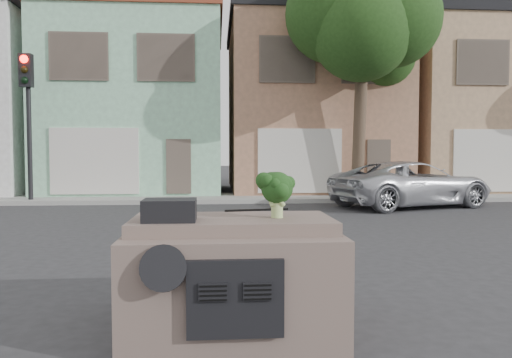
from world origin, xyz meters
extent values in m
plane|color=#303033|center=(0.00, 0.00, 0.00)|extent=(120.00, 120.00, 0.00)
cube|color=gray|center=(0.00, 10.50, 0.07)|extent=(40.00, 3.00, 0.15)
cube|color=#97D3AC|center=(-3.50, 14.50, 3.77)|extent=(7.20, 8.20, 7.55)
cube|color=#A77659|center=(4.00, 14.50, 3.77)|extent=(7.20, 8.20, 7.55)
cube|color=tan|center=(11.50, 14.50, 3.77)|extent=(7.20, 8.20, 7.55)
imported|color=silver|center=(6.13, 7.67, 0.00)|extent=(5.81, 4.00, 1.48)
cube|color=black|center=(-6.50, 9.50, 2.55)|extent=(0.40, 0.40, 5.10)
cube|color=#204016|center=(5.00, 9.80, 4.25)|extent=(4.40, 4.00, 8.50)
cube|color=#6E5B52|center=(0.00, -3.00, 0.56)|extent=(2.00, 1.80, 1.12)
cube|color=black|center=(-0.58, -3.35, 1.22)|extent=(0.48, 0.38, 0.20)
cube|color=black|center=(0.28, -2.62, 1.13)|extent=(0.69, 0.15, 0.02)
cube|color=#173512|center=(0.43, -3.20, 1.35)|extent=(0.40, 0.40, 0.45)
camera|label=1|loc=(-0.15, -7.95, 1.74)|focal=35.00mm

